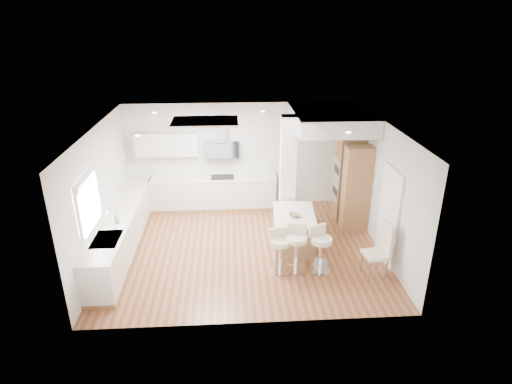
{
  "coord_description": "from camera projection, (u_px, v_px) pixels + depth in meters",
  "views": [
    {
      "loc": [
        -0.29,
        -8.38,
        4.92
      ],
      "look_at": [
        0.27,
        0.4,
        1.21
      ],
      "focal_mm": 30.0,
      "sensor_mm": 36.0,
      "label": 1
    }
  ],
  "objects": [
    {
      "name": "dining_chair",
      "position": [
        381.0,
        248.0,
        8.46
      ],
      "size": [
        0.5,
        0.5,
        1.16
      ],
      "rotation": [
        0.0,
        0.0,
        0.14
      ],
      "color": "#EFE0C3",
      "rests_on": "ground"
    },
    {
      "name": "bar_stool_a",
      "position": [
        280.0,
        249.0,
        8.58
      ],
      "size": [
        0.53,
        0.53,
        0.95
      ],
      "rotation": [
        0.0,
        0.0,
        0.28
      ],
      "color": "white",
      "rests_on": "ground"
    },
    {
      "name": "bar_stool_b",
      "position": [
        296.0,
        246.0,
        8.61
      ],
      "size": [
        0.54,
        0.54,
        1.01
      ],
      "rotation": [
        0.0,
        0.0,
        -0.2
      ],
      "color": "white",
      "rests_on": "ground"
    },
    {
      "name": "pillar",
      "position": [
        288.0,
        175.0,
        10.02
      ],
      "size": [
        0.35,
        0.35,
        2.8
      ],
      "color": "white",
      "rests_on": "ground"
    },
    {
      "name": "window_left",
      "position": [
        88.0,
        199.0,
        7.97
      ],
      "size": [
        0.06,
        1.28,
        1.07
      ],
      "color": "white",
      "rests_on": "ground"
    },
    {
      "name": "bar_stool_c",
      "position": [
        320.0,
        247.0,
        8.58
      ],
      "size": [
        0.59,
        0.59,
        1.0
      ],
      "rotation": [
        0.0,
        0.0,
        0.41
      ],
      "color": "white",
      "rests_on": "ground"
    },
    {
      "name": "doorway_right",
      "position": [
        389.0,
        217.0,
        8.87
      ],
      "size": [
        0.05,
        1.0,
        2.1
      ],
      "color": "#484239",
      "rests_on": "ground"
    },
    {
      "name": "counter_left",
      "position": [
        123.0,
        229.0,
        9.51
      ],
      "size": [
        0.63,
        4.5,
        1.35
      ],
      "color": "#9F7144",
      "rests_on": "ground"
    },
    {
      "name": "ground",
      "position": [
        245.0,
        249.0,
        9.63
      ],
      "size": [
        6.0,
        6.0,
        0.0
      ],
      "primitive_type": "plane",
      "color": "#955B37",
      "rests_on": "ground"
    },
    {
      "name": "skylight",
      "position": [
        205.0,
        122.0,
        9.06
      ],
      "size": [
        4.1,
        2.1,
        0.06
      ],
      "color": "white",
      "rests_on": "ground"
    },
    {
      "name": "peninsula",
      "position": [
        294.0,
        230.0,
        9.56
      ],
      "size": [
        1.01,
        1.43,
        0.89
      ],
      "rotation": [
        0.0,
        0.0,
        -0.08
      ],
      "color": "#9F7144",
      "rests_on": "ground"
    },
    {
      "name": "ceiling",
      "position": [
        245.0,
        249.0,
        9.63
      ],
      "size": [
        6.0,
        5.0,
        0.02
      ],
      "primitive_type": "cube",
      "color": "silver",
      "rests_on": "ground"
    },
    {
      "name": "counter_back",
      "position": [
        207.0,
        184.0,
        11.35
      ],
      "size": [
        3.62,
        0.63,
        2.5
      ],
      "color": "#9F7144",
      "rests_on": "ground"
    },
    {
      "name": "oven_column",
      "position": [
        351.0,
        183.0,
        10.51
      ],
      "size": [
        0.63,
        1.21,
        2.1
      ],
      "color": "#9F7144",
      "rests_on": "ground"
    },
    {
      "name": "soffit",
      "position": [
        331.0,
        119.0,
        10.03
      ],
      "size": [
        1.78,
        2.2,
        0.4
      ],
      "color": "silver",
      "rests_on": "ground"
    },
    {
      "name": "wall_right",
      "position": [
        383.0,
        188.0,
        9.27
      ],
      "size": [
        0.04,
        5.0,
        2.8
      ],
      "primitive_type": "cube",
      "color": "silver",
      "rests_on": "ground"
    },
    {
      "name": "wall_left",
      "position": [
        101.0,
        195.0,
        8.91
      ],
      "size": [
        0.04,
        5.0,
        2.8
      ],
      "primitive_type": "cube",
      "color": "silver",
      "rests_on": "ground"
    },
    {
      "name": "wall_back",
      "position": [
        241.0,
        155.0,
        11.39
      ],
      "size": [
        6.0,
        0.04,
        2.8
      ],
      "primitive_type": "cube",
      "color": "silver",
      "rests_on": "ground"
    }
  ]
}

